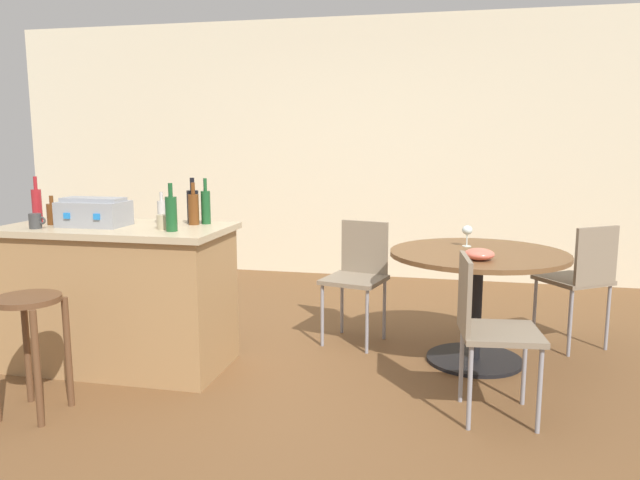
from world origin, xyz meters
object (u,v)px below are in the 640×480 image
at_px(bottle_2, 37,205).
at_px(folding_chair_far, 487,323).
at_px(bottle_4, 162,212).
at_px(serving_bowl, 479,254).
at_px(bottle_1, 52,213).
at_px(bottle_5, 171,213).
at_px(folding_chair_left, 581,275).
at_px(cup_0, 165,222).
at_px(bottle_3, 193,205).
at_px(wooden_stool, 29,328).
at_px(wine_glass, 467,231).
at_px(toolbox, 94,213).
at_px(cup_1, 65,213).
at_px(folding_chair_near, 358,271).
at_px(kitchen_island, 120,296).
at_px(dining_table, 478,277).
at_px(cup_2, 36,221).
at_px(bottle_0, 206,206).
at_px(bottle_6, 194,208).

bearing_deg(bottle_2, folding_chair_far, -6.33).
height_order(bottle_4, serving_bowl, bottle_4).
relative_size(bottle_1, bottle_5, 0.65).
height_order(folding_chair_left, cup_0, cup_0).
xyz_separation_m(bottle_3, bottle_4, (-0.17, -0.09, -0.03)).
distance_m(wooden_stool, serving_bowl, 2.56).
bearing_deg(bottle_1, folding_chair_left, 16.55).
bearing_deg(wine_glass, bottle_4, -162.76).
bearing_deg(toolbox, cup_1, 153.53).
bearing_deg(bottle_2, bottle_3, 11.33).
distance_m(folding_chair_left, serving_bowl, 1.02).
xyz_separation_m(folding_chair_near, bottle_2, (-2.01, -0.79, 0.52)).
distance_m(folding_chair_left, wine_glass, 0.87).
bearing_deg(folding_chair_left, cup_0, -158.54).
height_order(folding_chair_near, bottle_4, bottle_4).
bearing_deg(kitchen_island, wine_glass, 19.05).
xyz_separation_m(wooden_stool, bottle_1, (-0.35, 0.73, 0.51)).
bearing_deg(serving_bowl, dining_table, 88.46).
bearing_deg(bottle_4, bottle_2, -172.69).
xyz_separation_m(folding_chair_left, wine_glass, (-0.78, -0.22, 0.32)).
relative_size(bottle_1, bottle_4, 0.90).
bearing_deg(folding_chair_left, wine_glass, -164.18).
height_order(kitchen_island, bottle_4, bottle_4).
distance_m(dining_table, cup_2, 2.80).
xyz_separation_m(cup_1, cup_2, (0.04, -0.34, -0.01)).
height_order(bottle_0, bottle_3, same).
distance_m(bottle_5, bottle_6, 0.30).
bearing_deg(folding_chair_left, wooden_stool, -150.26).
bearing_deg(bottle_6, cup_2, -156.99).
bearing_deg(bottle_0, cup_1, -175.06).
relative_size(wooden_stool, bottle_1, 3.47).
xyz_separation_m(cup_2, serving_bowl, (2.65, 0.49, -0.19)).
bearing_deg(folding_chair_far, cup_2, 178.69).
bearing_deg(bottle_1, folding_chair_near, 25.14).
height_order(folding_chair_near, cup_0, cup_0).
relative_size(bottle_4, bottle_6, 0.77).
bearing_deg(bottle_2, folding_chair_left, 14.65).
height_order(bottle_2, cup_0, bottle_2).
distance_m(toolbox, bottle_1, 0.30).
distance_m(bottle_0, cup_2, 1.03).
bearing_deg(cup_2, bottle_0, 24.46).
bearing_deg(bottle_1, wine_glass, 16.77).
height_order(kitchen_island, dining_table, kitchen_island).
distance_m(folding_chair_far, cup_2, 2.72).
bearing_deg(folding_chair_left, folding_chair_near, -174.82).
bearing_deg(bottle_5, bottle_3, 94.91).
xyz_separation_m(wooden_stool, folding_chair_far, (2.35, 0.49, 0.03)).
bearing_deg(wine_glass, dining_table, -69.20).
relative_size(dining_table, bottle_0, 3.88).
height_order(folding_chair_far, folding_chair_left, folding_chair_left).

